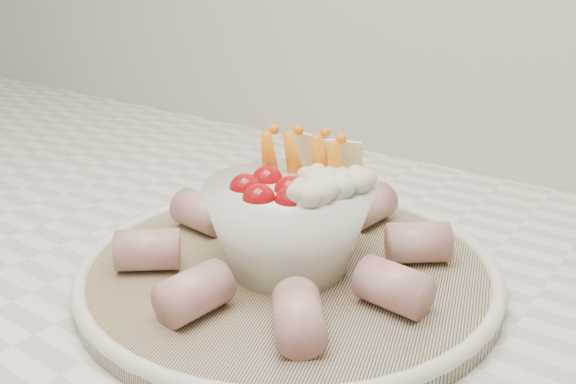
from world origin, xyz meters
The scene contains 3 objects.
serving_platter centered at (0.16, 1.39, 0.93)m, with size 0.45×0.45×0.02m.
veggie_bowl centered at (0.16, 1.38, 0.98)m, with size 0.14×0.14×0.11m.
cured_meat_rolls centered at (0.16, 1.39, 0.95)m, with size 0.27×0.27×0.03m.
Camera 1 is at (0.45, 0.99, 1.19)m, focal length 40.00 mm.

